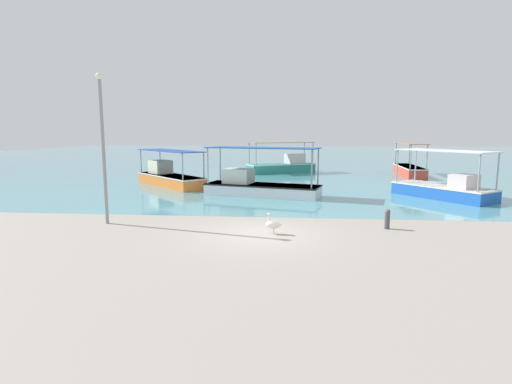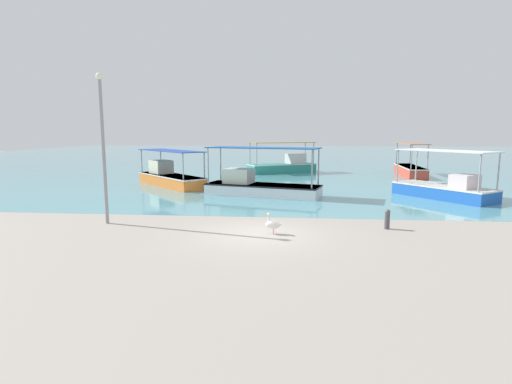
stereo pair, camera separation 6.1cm
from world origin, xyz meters
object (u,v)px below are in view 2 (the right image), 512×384
object	(u,v)px
fishing_boat_far_left	(170,176)
fishing_boat_outer	(410,169)
fishing_boat_center	(445,188)
pelican	(273,224)
fishing_boat_near_right	(259,185)
lamp_post	(103,141)
fishing_boat_near_left	(284,165)
mooring_bollard	(387,218)

from	to	relation	value
fishing_boat_far_left	fishing_boat_outer	size ratio (longest dim) A/B	0.94
fishing_boat_center	pelican	xyz separation A→B (m)	(-9.43, -8.97, -0.22)
fishing_boat_near_right	fishing_boat_outer	bearing A→B (deg)	44.08
lamp_post	pelican	bearing A→B (deg)	-9.27
fishing_boat_outer	pelican	distance (m)	23.53
fishing_boat_near_left	lamp_post	xyz separation A→B (m)	(-6.87, -21.69, 2.72)
fishing_boat_far_left	fishing_boat_near_left	size ratio (longest dim) A/B	0.96
fishing_boat_center	fishing_boat_outer	world-z (taller)	fishing_boat_outer
fishing_boat_far_left	pelican	world-z (taller)	fishing_boat_far_left
fishing_boat_outer	lamp_post	size ratio (longest dim) A/B	1.09
fishing_boat_near_right	pelican	bearing A→B (deg)	-82.03
fishing_boat_outer	fishing_boat_far_left	bearing A→B (deg)	-157.12
fishing_boat_center	pelican	distance (m)	13.02
fishing_boat_outer	fishing_boat_near_right	bearing A→B (deg)	-135.92
fishing_boat_near_right	fishing_boat_center	size ratio (longest dim) A/B	1.26
fishing_boat_near_right	fishing_boat_center	world-z (taller)	fishing_boat_near_right
fishing_boat_outer	fishing_boat_center	bearing A→B (deg)	-96.73
fishing_boat_near_left	fishing_boat_near_right	distance (m)	13.73
lamp_post	fishing_boat_outer	bearing A→B (deg)	48.00
pelican	fishing_boat_far_left	bearing A→B (deg)	121.53
fishing_boat_near_right	fishing_boat_center	distance (m)	10.71
fishing_boat_center	fishing_boat_outer	xyz separation A→B (m)	(1.41, 11.91, -0.01)
lamp_post	fishing_boat_far_left	bearing A→B (deg)	94.84
fishing_boat_near_right	fishing_boat_center	bearing A→B (deg)	-0.94
fishing_boat_outer	mooring_bollard	world-z (taller)	fishing_boat_outer
fishing_boat_far_left	lamp_post	world-z (taller)	lamp_post
fishing_boat_near_left	fishing_boat_center	distance (m)	16.80
fishing_boat_near_left	lamp_post	bearing A→B (deg)	-107.58
fishing_boat_near_right	fishing_boat_outer	xyz separation A→B (m)	(12.12, 11.73, -0.03)
fishing_boat_near_right	pelican	distance (m)	9.24
fishing_boat_near_left	pelican	xyz separation A→B (m)	(0.07, -22.82, -0.31)
fishing_boat_far_left	lamp_post	size ratio (longest dim) A/B	1.02
fishing_boat_far_left	lamp_post	bearing A→B (deg)	-85.16
fishing_boat_outer	mooring_bollard	distance (m)	20.70
fishing_boat_outer	mooring_bollard	bearing A→B (deg)	-108.02
pelican	mooring_bollard	bearing A→B (deg)	15.11
fishing_boat_outer	mooring_bollard	xyz separation A→B (m)	(-6.40, -19.69, -0.17)
fishing_boat_center	lamp_post	xyz separation A→B (m)	(-16.38, -7.84, 2.81)
fishing_boat_near_right	lamp_post	distance (m)	10.20
fishing_boat_far_left	mooring_bollard	world-z (taller)	fishing_boat_far_left
mooring_bollard	pelican	bearing A→B (deg)	-164.89
fishing_boat_far_left	fishing_boat_center	distance (m)	17.83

